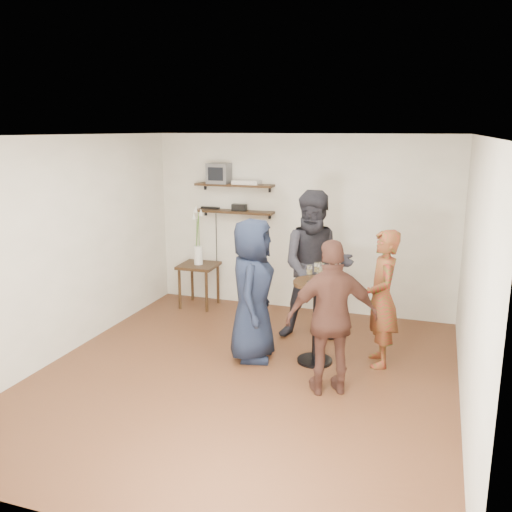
% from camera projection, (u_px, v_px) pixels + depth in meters
% --- Properties ---
extents(room, '(4.58, 5.08, 2.68)m').
position_uv_depth(room, '(243.00, 262.00, 5.67)').
color(room, '#442216').
rests_on(room, ground).
extents(shelf_upper, '(1.20, 0.25, 0.04)m').
position_uv_depth(shelf_upper, '(234.00, 185.00, 8.05)').
color(shelf_upper, black).
rests_on(shelf_upper, room).
extents(shelf_lower, '(1.20, 0.25, 0.04)m').
position_uv_depth(shelf_lower, '(235.00, 212.00, 8.14)').
color(shelf_lower, black).
rests_on(shelf_lower, room).
extents(crt_monitor, '(0.32, 0.30, 0.30)m').
position_uv_depth(crt_monitor, '(219.00, 173.00, 8.08)').
color(crt_monitor, '#59595B').
rests_on(crt_monitor, shelf_upper).
extents(dvd_deck, '(0.40, 0.24, 0.06)m').
position_uv_depth(dvd_deck, '(247.00, 182.00, 7.97)').
color(dvd_deck, silver).
rests_on(dvd_deck, shelf_upper).
extents(radio, '(0.22, 0.10, 0.10)m').
position_uv_depth(radio, '(239.00, 207.00, 8.10)').
color(radio, black).
rests_on(radio, shelf_lower).
extents(power_strip, '(0.30, 0.05, 0.03)m').
position_uv_depth(power_strip, '(210.00, 208.00, 8.31)').
color(power_strip, black).
rests_on(power_strip, shelf_lower).
extents(side_table, '(0.57, 0.57, 0.66)m').
position_uv_depth(side_table, '(199.00, 271.00, 8.24)').
color(side_table, black).
rests_on(side_table, room).
extents(vase_lilies, '(0.19, 0.19, 0.92)m').
position_uv_depth(vase_lilies, '(198.00, 246.00, 8.15)').
color(vase_lilies, white).
rests_on(vase_lilies, side_table).
extents(drinks_table, '(0.54, 0.54, 0.98)m').
position_uv_depth(drinks_table, '(316.00, 311.00, 6.21)').
color(drinks_table, black).
rests_on(drinks_table, room).
extents(wine_glass_fl, '(0.06, 0.06, 0.19)m').
position_uv_depth(wine_glass_fl, '(309.00, 271.00, 6.09)').
color(wine_glass_fl, silver).
rests_on(wine_glass_fl, drinks_table).
extents(wine_glass_fr, '(0.06, 0.06, 0.19)m').
position_uv_depth(wine_glass_fr, '(322.00, 272.00, 6.04)').
color(wine_glass_fr, silver).
rests_on(wine_glass_fr, drinks_table).
extents(wine_glass_bl, '(0.07, 0.07, 0.20)m').
position_uv_depth(wine_glass_bl, '(317.00, 268.00, 6.18)').
color(wine_glass_bl, silver).
rests_on(wine_glass_bl, drinks_table).
extents(wine_glass_br, '(0.07, 0.07, 0.21)m').
position_uv_depth(wine_glass_br, '(321.00, 269.00, 6.11)').
color(wine_glass_br, silver).
rests_on(wine_glass_br, drinks_table).
extents(person_plaid, '(0.52, 0.66, 1.58)m').
position_uv_depth(person_plaid, '(382.00, 299.00, 6.13)').
color(person_plaid, '#B2141F').
rests_on(person_plaid, room).
extents(person_dark, '(1.08, 0.93, 1.93)m').
position_uv_depth(person_dark, '(316.00, 266.00, 6.85)').
color(person_dark, black).
rests_on(person_dark, room).
extents(person_navy, '(0.66, 0.90, 1.68)m').
position_uv_depth(person_navy, '(252.00, 290.00, 6.28)').
color(person_navy, black).
rests_on(person_navy, room).
extents(person_brown, '(1.02, 0.75, 1.61)m').
position_uv_depth(person_brown, '(332.00, 318.00, 5.45)').
color(person_brown, '#49281F').
rests_on(person_brown, room).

